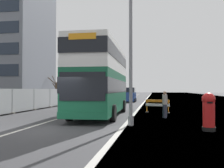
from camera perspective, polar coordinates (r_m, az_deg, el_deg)
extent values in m
cube|color=#38383A|center=(11.69, -15.16, -10.65)|extent=(140.00, 280.00, 0.10)
cube|color=#B2AFA8|center=(10.72, 1.66, -11.31)|extent=(0.24, 196.00, 0.01)
cube|color=silver|center=(12.20, -20.08, -10.00)|extent=(0.16, 168.00, 0.01)
cube|color=#145638|center=(17.18, -2.55, -1.88)|extent=(2.86, 10.09, 2.66)
cube|color=white|center=(17.23, -2.54, 3.22)|extent=(2.86, 10.09, 0.40)
cube|color=white|center=(17.33, -2.54, 6.32)|extent=(2.83, 9.99, 1.48)
cube|color=black|center=(17.18, -2.55, -0.54)|extent=(2.89, 10.19, 0.85)
cube|color=black|center=(17.33, -2.54, 6.32)|extent=(2.88, 10.14, 0.81)
cube|color=black|center=(12.28, -7.06, -0.56)|extent=(2.39, 0.12, 1.47)
cube|color=orange|center=(12.57, -7.03, 11.12)|extent=(1.43, 0.10, 0.32)
cube|color=#145638|center=(17.23, -2.55, -5.71)|extent=(2.89, 10.19, 0.36)
cylinder|color=black|center=(14.56, -9.99, -6.63)|extent=(0.33, 1.01, 1.00)
cylinder|color=black|center=(13.96, 0.25, -6.88)|extent=(0.33, 1.01, 1.00)
cylinder|color=black|center=(20.19, -4.67, -5.14)|extent=(0.33, 1.01, 1.00)
cylinder|color=black|center=(19.76, 2.71, -5.23)|extent=(0.33, 1.01, 1.00)
cylinder|color=gray|center=(12.71, 4.43, 9.43)|extent=(0.18, 0.18, 8.45)
cylinder|color=gray|center=(12.60, 4.46, -8.63)|extent=(0.29, 0.29, 0.50)
cylinder|color=black|center=(11.83, 21.86, -9.80)|extent=(0.57, 0.57, 0.18)
cylinder|color=red|center=(11.75, 21.83, -6.37)|extent=(0.52, 0.52, 1.24)
sphere|color=red|center=(11.71, 21.81, -3.34)|extent=(0.59, 0.59, 0.59)
cube|color=black|center=(11.45, 22.09, -4.08)|extent=(0.22, 0.03, 0.07)
cube|color=orange|center=(19.38, 10.67, -3.94)|extent=(1.87, 0.57, 0.20)
cube|color=white|center=(19.40, 10.67, -4.88)|extent=(1.87, 0.57, 0.20)
cube|color=orange|center=(19.64, 8.23, -5.30)|extent=(0.09, 0.09, 0.96)
cube|color=black|center=(19.68, 8.24, -6.58)|extent=(0.25, 0.46, 0.08)
cube|color=orange|center=(19.21, 13.17, -5.37)|extent=(0.09, 0.09, 0.96)
cube|color=black|center=(19.25, 13.18, -6.67)|extent=(0.25, 0.46, 0.08)
cube|color=#A8AAAD|center=(21.57, -20.10, -3.54)|extent=(0.04, 3.26, 1.86)
cube|color=#A8AAAD|center=(24.56, -16.11, -3.28)|extent=(0.04, 3.26, 1.86)
cube|color=#A8AAAD|center=(27.65, -13.00, -3.07)|extent=(0.04, 3.26, 1.86)
cube|color=#A8AAAD|center=(30.81, -10.52, -2.89)|extent=(0.04, 3.26, 1.86)
cylinder|color=#939699|center=(20.11, -22.54, -3.69)|extent=(0.06, 0.06, 1.96)
cube|color=gray|center=(20.18, -22.56, -6.30)|extent=(0.44, 0.20, 0.12)
cylinder|color=#939699|center=(23.05, -17.97, -3.41)|extent=(0.06, 0.06, 1.96)
cube|color=gray|center=(23.10, -17.99, -5.69)|extent=(0.44, 0.20, 0.12)
cylinder|color=#939699|center=(26.10, -14.46, -3.17)|extent=(0.06, 0.06, 1.96)
cube|color=gray|center=(26.15, -14.47, -5.19)|extent=(0.44, 0.20, 0.12)
cylinder|color=#939699|center=(29.23, -11.69, -2.98)|extent=(0.06, 0.06, 1.96)
cube|color=gray|center=(29.27, -11.70, -4.78)|extent=(0.44, 0.20, 0.12)
cylinder|color=#939699|center=(32.41, -9.46, -2.82)|extent=(0.06, 0.06, 1.96)
cube|color=gray|center=(32.45, -9.47, -4.44)|extent=(0.44, 0.20, 0.12)
cube|color=navy|center=(35.65, 4.06, -2.97)|extent=(1.75, 3.83, 1.25)
cube|color=black|center=(35.64, 4.06, -1.41)|extent=(1.61, 2.11, 0.70)
cylinder|color=black|center=(36.77, 5.61, -3.70)|extent=(0.20, 0.60, 0.60)
cylinder|color=black|center=(36.95, 2.90, -3.69)|extent=(0.20, 0.60, 0.60)
cylinder|color=black|center=(34.41, 5.31, -3.87)|extent=(0.20, 0.60, 0.60)
cylinder|color=black|center=(34.59, 2.41, -3.86)|extent=(0.20, 0.60, 0.60)
cube|color=slate|center=(43.69, -1.48, -2.64)|extent=(1.85, 4.51, 1.28)
cube|color=black|center=(43.68, -1.48, -1.38)|extent=(1.71, 2.48, 0.64)
cylinder|color=black|center=(44.91, 0.04, -3.26)|extent=(0.20, 0.60, 0.60)
cylinder|color=black|center=(45.27, -2.28, -3.25)|extent=(0.20, 0.60, 0.60)
cylinder|color=black|center=(42.16, -0.62, -3.39)|extent=(0.20, 0.60, 0.60)
cylinder|color=black|center=(42.54, -3.08, -3.37)|extent=(0.20, 0.60, 0.60)
cube|color=navy|center=(52.99, 0.73, -2.38)|extent=(1.82, 4.49, 1.32)
cube|color=black|center=(52.98, 0.73, -1.28)|extent=(1.67, 2.47, 0.70)
cylinder|color=black|center=(54.24, 1.92, -2.92)|extent=(0.20, 0.60, 0.60)
cylinder|color=black|center=(54.52, 0.03, -2.91)|extent=(0.20, 0.60, 0.60)
cylinder|color=black|center=(51.48, 1.48, -3.01)|extent=(0.20, 0.60, 0.60)
cylinder|color=black|center=(51.78, -0.51, -3.00)|extent=(0.20, 0.60, 0.60)
cylinder|color=#4C3D2D|center=(46.19, -13.04, -1.60)|extent=(0.40, 0.40, 3.14)
cylinder|color=#4C3D2D|center=(45.77, -12.07, -0.25)|extent=(1.90, 0.38, 1.74)
cylinder|color=#4C3D2D|center=(46.51, -12.40, 1.13)|extent=(0.91, 1.10, 1.92)
cylinder|color=#4C3D2D|center=(46.71, -12.87, -0.53)|extent=(0.36, 1.21, 0.99)
cylinder|color=#4C3D2D|center=(46.59, -13.49, 0.99)|extent=(1.12, 0.56, 1.49)
cylinder|color=#4C3D2D|center=(46.32, -13.96, 0.72)|extent=(1.61, 0.59, 1.40)
cylinder|color=#4C3D2D|center=(45.80, -13.42, -0.44)|extent=(0.45, 1.12, 1.14)
cylinder|color=#4C3D2D|center=(45.68, -12.67, -0.20)|extent=(1.15, 0.93, 1.44)
cylinder|color=#4C3D2D|center=(50.87, -8.09, -1.58)|extent=(0.31, 0.31, 3.16)
cylinder|color=#4C3D2D|center=(50.75, -7.49, 0.14)|extent=(1.17, 0.17, 1.26)
cylinder|color=#4C3D2D|center=(51.15, -7.63, -0.07)|extent=(0.79, 0.93, 1.09)
cylinder|color=#4C3D2D|center=(51.49, -8.20, 0.51)|extent=(0.70, 1.19, 1.94)
cylinder|color=#4C3D2D|center=(50.98, -8.76, -0.84)|extent=(1.26, 0.27, 0.80)
cylinder|color=#4C3D2D|center=(50.36, -8.74, 0.32)|extent=(0.93, 1.51, 1.10)
cylinder|color=#4C3D2D|center=(50.23, -7.79, -0.34)|extent=(1.03, 1.19, 1.45)
cylinder|color=#4C3D2D|center=(65.70, -5.81, -1.17)|extent=(0.36, 0.36, 3.93)
cylinder|color=#4C3D2D|center=(65.53, -5.37, 0.49)|extent=(1.16, 0.24, 1.31)
cylinder|color=#4C3D2D|center=(66.36, -5.45, 0.52)|extent=(0.59, 1.54, 1.00)
cylinder|color=#4C3D2D|center=(66.10, -6.11, -0.43)|extent=(1.05, 0.73, 1.24)
cylinder|color=#4C3D2D|center=(65.41, -6.21, 0.06)|extent=(0.86, 0.97, 1.04)
cylinder|color=#4C3D2D|center=(64.92, -5.90, -0.02)|extent=(0.35, 1.68, 1.52)
cylinder|color=#2D3342|center=(16.26, 12.35, -6.28)|extent=(0.29, 0.29, 0.87)
cylinder|color=#B2A89E|center=(16.21, 12.34, -3.59)|extent=(0.34, 0.34, 0.65)
sphere|color=#937056|center=(16.20, 12.33, -2.04)|extent=(0.22, 0.22, 0.22)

